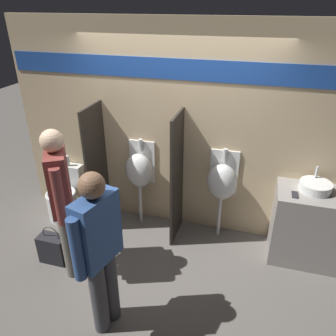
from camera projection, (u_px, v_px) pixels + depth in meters
ground_plane at (164, 245)px, 4.26m from camera, size 16.00×16.00×0.00m
display_wall at (177, 131)px, 4.14m from camera, size 4.47×0.07×2.70m
sink_counter at (311, 227)px, 3.87m from camera, size 0.90×0.56×0.92m
sink_basin at (315, 186)px, 3.69m from camera, size 0.35×0.35×0.24m
cell_phone at (295, 195)px, 3.62m from camera, size 0.07×0.14×0.01m
divider_near_counter at (97, 168)px, 4.37m from camera, size 0.03×0.55×1.69m
divider_mid at (177, 179)px, 4.10m from camera, size 0.03×0.55×1.69m
urinal_near_counter at (139, 170)px, 4.37m from camera, size 0.38×0.29×1.23m
urinal_far at (222, 182)px, 4.10m from camera, size 0.38×0.29×1.23m
toilet at (64, 198)px, 4.72m from camera, size 0.43×0.59×0.87m
person_in_vest at (99, 249)px, 2.84m from camera, size 0.29×0.57×1.67m
person_with_lanyard at (62, 199)px, 3.46m from camera, size 0.40×0.54×1.75m
shopping_bag at (54, 248)px, 3.93m from camera, size 0.33×0.18×0.50m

